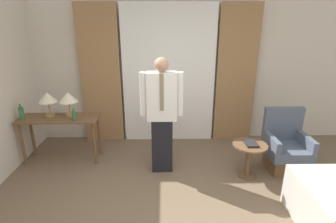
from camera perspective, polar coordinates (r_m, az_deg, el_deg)
name	(u,v)px	position (r m, az deg, el deg)	size (l,w,h in m)	color
wall_back	(169,71)	(5.06, 0.12, 8.73)	(10.00, 0.06, 2.70)	beige
curtain_sheer_center	(169,76)	(4.94, 0.16, 7.77)	(1.72, 0.06, 2.58)	white
curtain_drape_left	(101,76)	(5.07, -14.46, 7.47)	(0.74, 0.06, 2.58)	#997047
curtain_drape_right	(236,76)	(5.13, 14.63, 7.57)	(0.74, 0.06, 2.58)	#997047
desk	(60,125)	(4.70, -22.42, -2.65)	(1.29, 0.47, 0.77)	brown
table_lamp_left	(48,98)	(4.68, -24.72, 2.63)	(0.30, 0.30, 0.41)	#9E7F47
table_lamp_right	(68,98)	(4.56, -20.91, 2.73)	(0.30, 0.30, 0.41)	#9E7F47
bottle_near_edge	(21,113)	(4.78, -29.28, -0.32)	(0.08, 0.08, 0.26)	#336638
bottle_by_lamp	(74,116)	(4.39, -19.75, -0.86)	(0.06, 0.06, 0.20)	#336638
person	(162,112)	(3.90, -1.34, -0.17)	(0.64, 0.22, 1.79)	black
armchair	(285,149)	(4.62, 24.18, -7.41)	(0.62, 0.62, 0.96)	brown
side_table	(249,155)	(4.18, 17.22, -8.94)	(0.51, 0.51, 0.54)	brown
book	(251,143)	(4.11, 17.58, -6.59)	(0.17, 0.26, 0.03)	black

